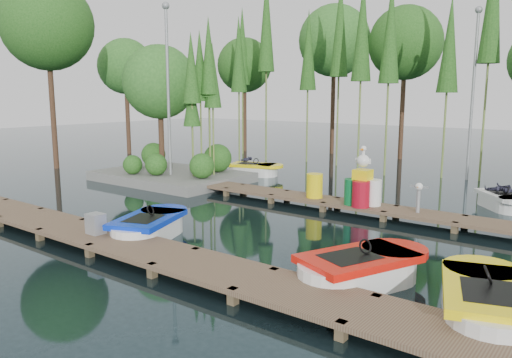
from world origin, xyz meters
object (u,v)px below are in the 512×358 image
Objects in this scene: island at (170,106)px; utility_cabinet at (96,224)px; yellow_barrel at (315,186)px; drum_cluster at (362,188)px; boat_yellow_far at (254,169)px; boat_blue at (149,228)px; boat_red at (361,270)px.

utility_cabinet is at bearing -53.97° from island.
drum_cluster is at bearing -4.81° from yellow_barrel.
yellow_barrel is at bearing -30.91° from boat_yellow_far.
utility_cabinet is (-0.54, -1.22, 0.28)m from boat_blue.
island is 8.14m from yellow_barrel.
boat_red is at bearing -27.29° from island.
boat_yellow_far is at bearing 145.21° from yellow_barrel.
boat_yellow_far is (-9.76, 9.20, -0.01)m from boat_red.
boat_red is 6.52m from utility_cabinet.
boat_yellow_far is 5.59× the size of utility_cabinet.
boat_red is (5.77, 0.39, 0.01)m from boat_blue.
boat_red is at bearing -51.60° from yellow_barrel.
island is at bearing 126.03° from utility_cabinet.
drum_cluster is (9.48, -0.94, -2.34)m from island.
boat_red is at bearing 14.31° from utility_cabinet.
island is at bearing 174.14° from yellow_barrel.
boat_yellow_far is at bearing 107.68° from utility_cabinet.
island reaches higher than boat_blue.
island is 9.81m from drum_cluster.
utility_cabinet is at bearing -134.64° from boat_blue.
island is 13.79m from boat_red.
utility_cabinet is 7.29m from yellow_barrel.
drum_cluster is (3.28, 5.63, 0.57)m from boat_blue.
boat_red is 4.01× the size of yellow_barrel.
boat_blue is 6.04× the size of utility_cabinet.
utility_cabinet is 0.63× the size of yellow_barrel.
utility_cabinet is at bearing -119.12° from drum_cluster.
utility_cabinet is at bearing -68.44° from boat_yellow_far.
boat_yellow_far is (2.22, 3.02, -2.91)m from island.
island is 2.41× the size of boat_yellow_far.
yellow_barrel is at bearing -5.86° from island.
boat_red is (11.98, -6.18, -2.90)m from island.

